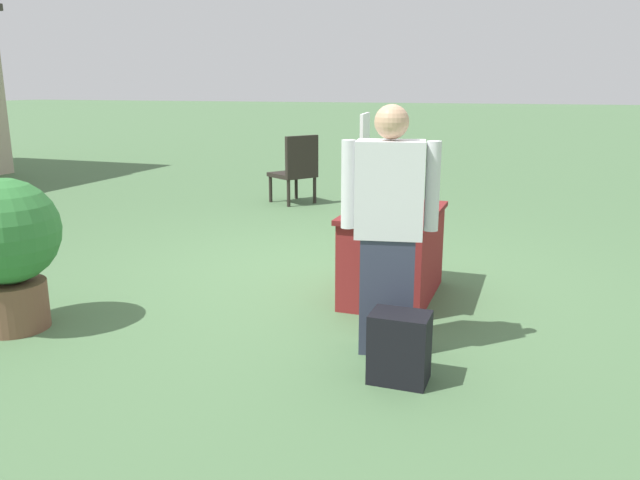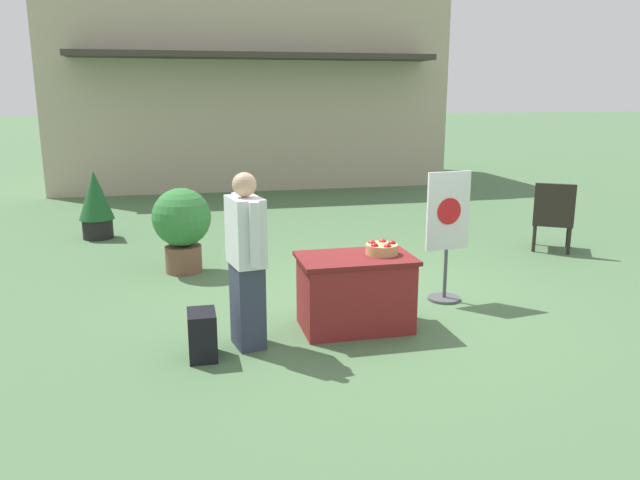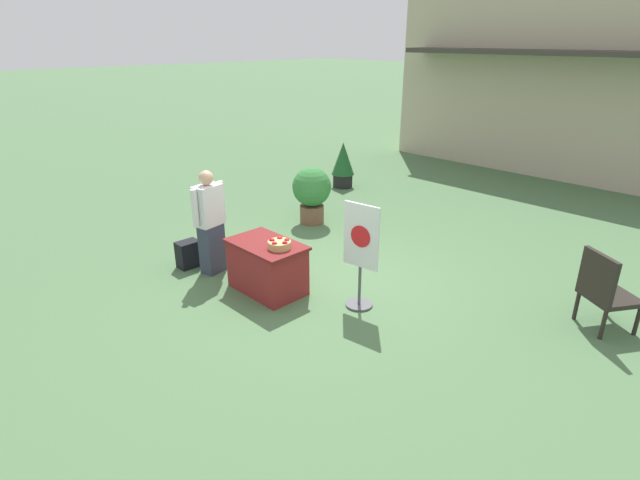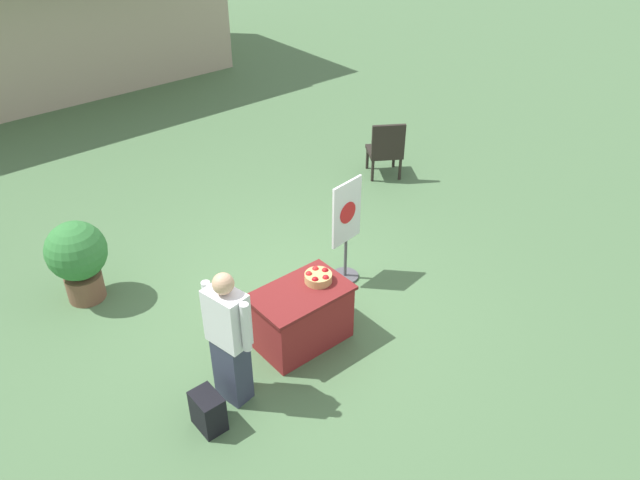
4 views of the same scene
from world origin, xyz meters
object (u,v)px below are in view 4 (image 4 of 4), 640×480
at_px(display_table, 301,316).
at_px(potted_plant_near_right, 78,256).
at_px(patio_chair, 386,148).
at_px(backpack, 208,411).
at_px(person_visitor, 229,338).
at_px(poster_board, 346,229).
at_px(apple_basket, 318,277).

bearing_deg(display_table, potted_plant_near_right, 123.97).
xyz_separation_m(patio_chair, potted_plant_near_right, (-5.22, 0.09, 0.10)).
xyz_separation_m(display_table, backpack, (-1.48, -0.39, -0.16)).
bearing_deg(backpack, person_visitor, 23.38).
bearing_deg(display_table, poster_board, 26.13).
bearing_deg(apple_basket, potted_plant_near_right, 128.37).
bearing_deg(person_visitor, potted_plant_near_right, 90.66).
bearing_deg(apple_basket, display_table, -176.25).
relative_size(poster_board, potted_plant_near_right, 1.32).
distance_m(apple_basket, poster_board, 1.10).
relative_size(backpack, poster_board, 0.29).
height_order(display_table, apple_basket, apple_basket).
relative_size(person_visitor, patio_chair, 1.58).
xyz_separation_m(person_visitor, poster_board, (2.27, 0.80, -0.04)).
bearing_deg(patio_chair, poster_board, 157.80).
bearing_deg(apple_basket, poster_board, 31.44).
relative_size(person_visitor, backpack, 3.78).
bearing_deg(person_visitor, display_table, 0.00).
relative_size(backpack, patio_chair, 0.42).
distance_m(backpack, potted_plant_near_right, 2.80).
bearing_deg(patio_chair, apple_basket, 156.81).
bearing_deg(potted_plant_near_right, poster_board, -32.46).
height_order(display_table, poster_board, poster_board).
xyz_separation_m(apple_basket, potted_plant_near_right, (-1.87, 2.36, -0.15)).
bearing_deg(poster_board, person_visitor, -78.54).
distance_m(apple_basket, person_visitor, 1.35).
xyz_separation_m(backpack, poster_board, (2.69, 0.98, 0.55)).
xyz_separation_m(display_table, person_visitor, (-1.07, -0.21, 0.44)).
bearing_deg(potted_plant_near_right, patio_chair, -0.97).
relative_size(apple_basket, potted_plant_near_right, 0.29).
xyz_separation_m(poster_board, patio_chair, (2.42, 1.70, -0.23)).
height_order(display_table, person_visitor, person_visitor).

